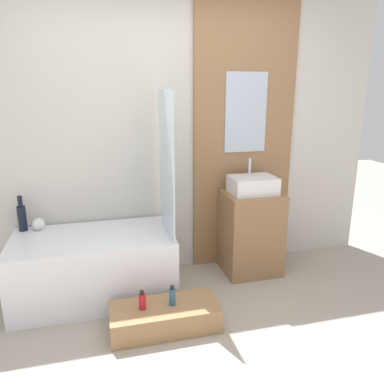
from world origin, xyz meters
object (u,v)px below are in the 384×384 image
object	(u,v)px
bathtub	(95,266)
wooden_step_bench	(165,317)
bottle_soap_secondary	(172,296)
sink	(253,185)
bottle_soap_primary	(142,301)
vase_tall_dark	(22,217)
vase_round_light	(39,224)

from	to	relation	value
bathtub	wooden_step_bench	size ratio (longest dim) A/B	1.63
wooden_step_bench	bottle_soap_secondary	distance (m)	0.17
sink	bottle_soap_primary	bearing A→B (deg)	-148.10
vase_tall_dark	bottle_soap_primary	world-z (taller)	vase_tall_dark
vase_round_light	bathtub	bearing A→B (deg)	-29.98
sink	bottle_soap_primary	size ratio (longest dim) A/B	2.82
vase_tall_dark	bottle_soap_secondary	size ratio (longest dim) A/B	1.97
bottle_soap_primary	bottle_soap_secondary	xyz separation A→B (m)	(0.22, -0.00, 0.00)
bottle_soap_primary	vase_round_light	bearing A→B (deg)	132.20
bathtub	vase_tall_dark	size ratio (longest dim) A/B	4.25
vase_tall_dark	bottle_soap_primary	size ratio (longest dim) A/B	2.10
wooden_step_bench	vase_round_light	distance (m)	1.35
bottle_soap_primary	sink	bearing A→B (deg)	31.90
bathtub	bottle_soap_secondary	distance (m)	0.81
sink	bathtub	bearing A→B (deg)	-175.73
bottle_soap_primary	bathtub	bearing A→B (deg)	118.87
wooden_step_bench	bottle_soap_primary	bearing A→B (deg)	180.00
bathtub	vase_round_light	world-z (taller)	vase_round_light
sink	vase_round_light	distance (m)	1.92
vase_tall_dark	sink	bearing A→B (deg)	-4.62
wooden_step_bench	vase_round_light	xyz separation A→B (m)	(-0.93, 0.85, 0.51)
bathtub	vase_round_light	distance (m)	0.60
vase_round_light	wooden_step_bench	bearing A→B (deg)	-42.39
bathtub	bottle_soap_secondary	bearing A→B (deg)	-47.31
bathtub	vase_round_light	bearing A→B (deg)	150.02
sink	bottle_soap_primary	world-z (taller)	sink
bathtub	sink	xyz separation A→B (m)	(1.45, 0.11, 0.58)
wooden_step_bench	vase_tall_dark	world-z (taller)	vase_tall_dark
bottle_soap_primary	bottle_soap_secondary	distance (m)	0.22
wooden_step_bench	sink	xyz separation A→B (m)	(0.97, 0.70, 0.77)
sink	bottle_soap_primary	xyz separation A→B (m)	(-1.12, -0.70, -0.61)
bathtub	vase_tall_dark	distance (m)	0.74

